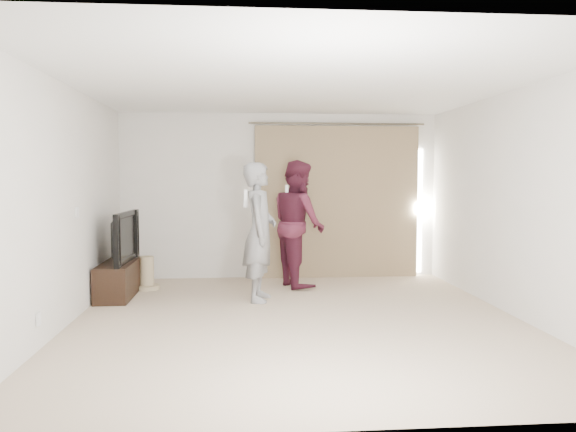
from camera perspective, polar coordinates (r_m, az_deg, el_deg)
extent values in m
plane|color=#C5AE94|center=(6.38, 1.00, -10.56)|extent=(5.50, 5.50, 0.00)
cube|color=silver|center=(8.92, -0.80, 2.06)|extent=(5.00, 0.04, 2.60)
cube|color=silver|center=(6.42, -21.77, 1.02)|extent=(0.04, 5.50, 2.60)
cube|color=white|center=(6.81, -20.65, 0.35)|extent=(0.02, 0.08, 0.12)
cube|color=white|center=(5.71, -24.02, -9.54)|extent=(0.02, 0.08, 0.12)
cube|color=white|center=(6.25, 1.03, 13.18)|extent=(5.00, 5.50, 0.01)
cube|color=#977D5C|center=(8.96, 4.99, 1.41)|extent=(2.60, 0.10, 2.40)
cylinder|color=brown|center=(8.99, 5.04, 9.33)|extent=(2.80, 0.03, 0.03)
cube|color=white|center=(9.33, 13.19, 0.50)|extent=(0.08, 0.04, 2.00)
cube|color=black|center=(7.90, -16.81, -6.17)|extent=(0.41, 1.20, 0.46)
imported|color=black|center=(7.82, -16.90, -2.06)|extent=(0.20, 1.18, 0.68)
cylinder|color=tan|center=(8.33, -14.11, -7.01)|extent=(0.35, 0.35, 0.06)
cylinder|color=tan|center=(8.29, -14.14, -5.41)|extent=(0.20, 0.20, 0.41)
imported|color=gray|center=(7.24, -2.89, -1.62)|extent=(0.52, 0.71, 1.79)
cube|color=white|center=(7.11, -4.33, 2.12)|extent=(0.04, 0.04, 0.14)
cube|color=white|center=(7.33, -4.34, 1.24)|extent=(0.05, 0.05, 0.09)
imported|color=#4F1A2B|center=(8.21, 1.07, -0.75)|extent=(0.92, 1.05, 1.85)
cube|color=white|center=(8.07, -0.13, 2.67)|extent=(0.04, 0.04, 0.14)
cube|color=white|center=(8.29, -0.25, 1.86)|extent=(0.05, 0.05, 0.09)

